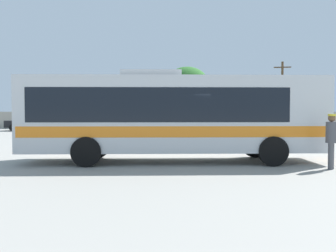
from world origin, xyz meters
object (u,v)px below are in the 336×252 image
coach_bus_silver_orange (170,114)px  roadside_tree_midleft (187,86)px  roadside_tree_midright (253,94)px  parked_car_rightmost_maroon (231,123)px  utility_pole_near (282,94)px  roadside_tree_left (114,88)px  parked_car_second_maroon (93,122)px  parked_car_third_maroon (165,123)px  parked_car_leftmost_black (30,122)px  attendant_by_bus_door (331,138)px

coach_bus_silver_orange → roadside_tree_midleft: bearing=90.6°
coach_bus_silver_orange → roadside_tree_midright: (7.01, 27.97, 1.97)m
parked_car_rightmost_maroon → utility_pole_near: (5.88, 5.80, 2.98)m
utility_pole_near → roadside_tree_midleft: size_ratio=0.99×
utility_pole_near → roadside_tree_left: utility_pole_near is taller
parked_car_second_maroon → parked_car_third_maroon: bearing=-6.8°
parked_car_third_maroon → parked_car_rightmost_maroon: 6.17m
parked_car_third_maroon → parked_car_rightmost_maroon: parked_car_third_maroon is taller
parked_car_third_maroon → parked_car_rightmost_maroon: (6.14, 0.58, -0.01)m
parked_car_second_maroon → roadside_tree_midleft: 14.05m
roadside_tree_left → roadside_tree_midright: 16.16m
parked_car_leftmost_black → parked_car_second_maroon: (5.85, 0.93, -0.01)m
attendant_by_bus_door → parked_car_second_maroon: 27.42m
attendant_by_bus_door → parked_car_leftmost_black: (-20.50, 22.24, -0.23)m
roadside_tree_midright → parked_car_third_maroon: bearing=-142.1°
coach_bus_silver_orange → parked_car_third_maroon: (-2.03, 20.93, -1.03)m
parked_car_leftmost_black → roadside_tree_midright: size_ratio=0.81×
attendant_by_bus_door → utility_pole_near: utility_pole_near is taller
attendant_by_bus_door → parked_car_second_maroon: attendant_by_bus_door is taller
attendant_by_bus_door → utility_pole_near: bearing=81.0°
parked_car_rightmost_maroon → attendant_by_bus_door: bearing=-86.7°
attendant_by_bus_door → roadside_tree_midleft: (-5.79, 33.28, 3.89)m
attendant_by_bus_door → roadside_tree_left: 34.82m
attendant_by_bus_door → roadside_tree_midleft: bearing=99.9°
parked_car_third_maroon → roadside_tree_midleft: (1.68, 10.96, 4.14)m
parked_car_leftmost_black → parked_car_rightmost_maroon: 19.18m
roadside_tree_left → parked_car_leftmost_black: bearing=-123.3°
coach_bus_silver_orange → parked_car_second_maroon: 23.68m
utility_pole_near → roadside_tree_midleft: (-10.34, 4.58, 1.17)m
coach_bus_silver_orange → roadside_tree_left: roadside_tree_left is taller
parked_car_second_maroon → roadside_tree_midright: size_ratio=0.75×
coach_bus_silver_orange → attendant_by_bus_door: 5.67m
attendant_by_bus_door → roadside_tree_midright: (1.57, 29.35, 2.75)m
attendant_by_bus_door → parked_car_third_maroon: bearing=108.5°
parked_car_rightmost_maroon → roadside_tree_left: roadside_tree_left is taller
roadside_tree_left → roadside_tree_midleft: 8.83m
parked_car_second_maroon → parked_car_rightmost_maroon: bearing=-1.2°
coach_bus_silver_orange → utility_pole_near: bearing=69.9°
utility_pole_near → parked_car_leftmost_black: bearing=-165.5°
attendant_by_bus_door → utility_pole_near: 29.18m
parked_car_third_maroon → utility_pole_near: 13.93m
parked_car_rightmost_maroon → roadside_tree_midleft: roadside_tree_midleft is taller
parked_car_leftmost_black → roadside_tree_midleft: size_ratio=0.62×
attendant_by_bus_door → parked_car_second_maroon: (-14.64, 23.18, -0.24)m
parked_car_third_maroon → roadside_tree_midleft: roadside_tree_midleft is taller
roadside_tree_left → attendant_by_bus_door: bearing=-65.4°
coach_bus_silver_orange → parked_car_leftmost_black: 25.75m
coach_bus_silver_orange → roadside_tree_left: (-8.99, 30.10, 2.73)m
coach_bus_silver_orange → parked_car_leftmost_black: bearing=125.8°
coach_bus_silver_orange → parked_car_second_maroon: size_ratio=2.70×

